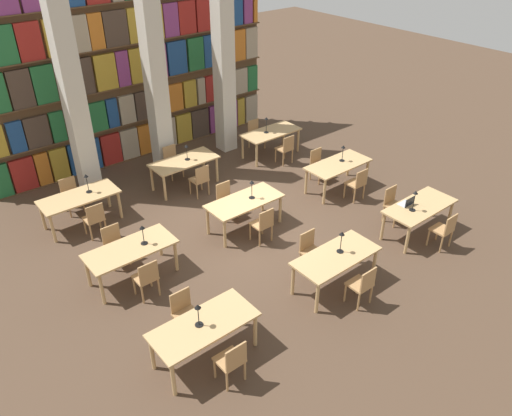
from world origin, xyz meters
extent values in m
plane|color=#4C3828|center=(0.00, 0.00, 0.00)|extent=(40.00, 40.00, 0.00)
cube|color=brown|center=(0.00, 5.24, 2.75)|extent=(8.93, 0.06, 5.50)
cube|color=brown|center=(0.00, 5.24, 0.01)|extent=(8.93, 0.35, 0.03)
cube|color=#236B38|center=(-4.12, 5.20, 0.49)|extent=(0.49, 0.20, 0.91)
cube|color=maroon|center=(-3.53, 5.20, 0.49)|extent=(0.60, 0.20, 0.91)
cube|color=orange|center=(-3.01, 5.20, 0.49)|extent=(0.35, 0.20, 0.91)
cube|color=#B7932D|center=(-2.56, 5.20, 0.49)|extent=(0.45, 0.20, 0.91)
cube|color=navy|center=(-2.11, 5.20, 0.49)|extent=(0.35, 0.20, 0.91)
cube|color=navy|center=(-1.62, 5.20, 0.49)|extent=(0.48, 0.20, 0.91)
cube|color=maroon|center=(-1.04, 5.20, 0.49)|extent=(0.57, 0.20, 0.91)
cube|color=tan|center=(-0.45, 5.20, 0.49)|extent=(0.54, 0.20, 0.91)
cube|color=orange|center=(0.04, 5.20, 0.49)|extent=(0.38, 0.20, 0.91)
cube|color=#236B38|center=(0.41, 5.20, 0.49)|extent=(0.28, 0.20, 0.91)
cube|color=tan|center=(0.86, 5.20, 0.49)|extent=(0.52, 0.20, 0.91)
cube|color=#B7932D|center=(1.44, 5.20, 0.49)|extent=(0.53, 0.20, 0.91)
cube|color=#47382D|center=(2.05, 5.20, 0.49)|extent=(0.63, 0.20, 0.91)
cube|color=#84387A|center=(2.60, 5.20, 0.49)|extent=(0.34, 0.20, 0.91)
cube|color=#236B38|center=(3.02, 5.20, 0.49)|extent=(0.37, 0.20, 0.91)
cube|color=#84387A|center=(3.38, 5.20, 0.49)|extent=(0.31, 0.20, 0.91)
cube|color=#B7932D|center=(3.71, 5.20, 0.49)|extent=(0.29, 0.20, 0.91)
cube|color=tan|center=(4.17, 5.20, 0.49)|extent=(0.49, 0.20, 0.91)
cube|color=brown|center=(0.00, 5.24, 1.11)|extent=(8.93, 0.35, 0.03)
cube|color=navy|center=(-3.46, 5.20, 1.54)|extent=(0.38, 0.20, 0.82)
cube|color=#47382D|center=(-2.93, 5.20, 1.54)|extent=(0.61, 0.20, 0.82)
cube|color=#236B38|center=(-2.39, 5.20, 1.54)|extent=(0.36, 0.20, 0.82)
cube|color=navy|center=(-1.90, 5.20, 1.54)|extent=(0.47, 0.20, 0.82)
cube|color=#236B38|center=(-1.32, 5.20, 1.54)|extent=(0.60, 0.20, 0.82)
cube|color=navy|center=(-0.83, 5.20, 1.54)|extent=(0.31, 0.20, 0.82)
cube|color=tan|center=(-0.38, 5.20, 1.54)|extent=(0.46, 0.20, 0.82)
cube|color=#47382D|center=(0.22, 5.20, 1.54)|extent=(0.65, 0.20, 0.82)
cube|color=#236B38|center=(0.74, 5.20, 1.54)|extent=(0.34, 0.20, 0.82)
cube|color=orange|center=(1.21, 5.20, 1.54)|extent=(0.52, 0.20, 0.82)
cube|color=#B7932D|center=(1.75, 5.20, 1.54)|extent=(0.43, 0.20, 0.82)
cube|color=tan|center=(2.16, 5.20, 1.54)|extent=(0.27, 0.20, 0.82)
cube|color=maroon|center=(2.52, 5.20, 1.54)|extent=(0.38, 0.20, 0.82)
cube|color=#B7932D|center=(3.03, 5.20, 1.54)|extent=(0.61, 0.20, 0.82)
cube|color=tan|center=(3.70, 5.20, 1.54)|extent=(0.58, 0.20, 0.82)
cube|color=#236B38|center=(4.22, 5.20, 1.54)|extent=(0.40, 0.20, 0.82)
cube|color=brown|center=(0.00, 5.24, 2.22)|extent=(8.93, 0.35, 0.03)
cube|color=#47382D|center=(-3.06, 5.20, 2.71)|extent=(0.55, 0.20, 0.96)
cube|color=#236B38|center=(-2.48, 5.20, 2.71)|extent=(0.55, 0.20, 0.96)
cube|color=maroon|center=(-1.92, 5.20, 2.71)|extent=(0.45, 0.20, 0.96)
cube|color=#47382D|center=(-1.42, 5.20, 2.71)|extent=(0.44, 0.20, 0.96)
cube|color=#B7932D|center=(-0.84, 5.20, 2.71)|extent=(0.60, 0.20, 0.96)
cube|color=#84387A|center=(-0.33, 5.20, 2.71)|extent=(0.36, 0.20, 0.96)
cube|color=#B7932D|center=(0.11, 5.20, 2.71)|extent=(0.47, 0.20, 0.96)
cube|color=#84387A|center=(0.72, 5.20, 2.71)|extent=(0.63, 0.20, 0.96)
cube|color=navy|center=(1.40, 5.20, 2.71)|extent=(0.61, 0.20, 0.96)
cube|color=#236B38|center=(2.05, 5.20, 2.71)|extent=(0.53, 0.20, 0.96)
cube|color=navy|center=(2.64, 5.20, 2.71)|extent=(0.60, 0.20, 0.96)
cube|color=#236B38|center=(3.16, 5.20, 2.71)|extent=(0.30, 0.20, 0.96)
cube|color=orange|center=(3.63, 5.20, 2.71)|extent=(0.58, 0.20, 0.96)
cube|color=tan|center=(4.19, 5.20, 2.71)|extent=(0.46, 0.20, 0.96)
cube|color=brown|center=(0.00, 5.24, 3.32)|extent=(8.93, 0.35, 0.03)
cube|color=#236B38|center=(-3.19, 5.20, 3.78)|extent=(0.55, 0.20, 0.91)
cube|color=maroon|center=(-2.60, 5.20, 3.78)|extent=(0.58, 0.20, 0.91)
cube|color=#B7932D|center=(-2.01, 5.20, 3.78)|extent=(0.45, 0.20, 0.91)
cube|color=tan|center=(-1.43, 5.20, 3.78)|extent=(0.61, 0.20, 0.91)
cube|color=orange|center=(-0.92, 5.20, 3.78)|extent=(0.38, 0.20, 0.91)
cube|color=#47382D|center=(-0.37, 5.20, 3.78)|extent=(0.66, 0.20, 0.91)
cube|color=#B7932D|center=(0.17, 5.20, 3.78)|extent=(0.36, 0.20, 0.91)
cube|color=#B7932D|center=(0.73, 5.20, 3.78)|extent=(0.62, 0.20, 0.91)
cube|color=#84387A|center=(1.30, 5.20, 3.78)|extent=(0.46, 0.20, 0.91)
cube|color=maroon|center=(1.83, 5.20, 3.78)|extent=(0.55, 0.20, 0.91)
cube|color=maroon|center=(2.42, 5.20, 3.78)|extent=(0.51, 0.20, 0.91)
cube|color=tan|center=(3.02, 5.20, 3.78)|extent=(0.65, 0.20, 0.91)
cube|color=navy|center=(3.61, 5.20, 3.78)|extent=(0.44, 0.20, 0.91)
cube|color=#84387A|center=(4.05, 5.20, 3.78)|extent=(0.33, 0.20, 0.91)
cube|color=orange|center=(4.35, 5.20, 3.78)|extent=(0.14, 0.20, 0.91)
cube|color=brown|center=(0.00, 5.24, 4.42)|extent=(8.93, 0.35, 0.03)
cube|color=beige|center=(-2.22, 3.95, 3.00)|extent=(0.48, 0.48, 6.00)
cube|color=beige|center=(0.00, 3.95, 3.00)|extent=(0.48, 0.48, 6.00)
cube|color=beige|center=(2.22, 3.95, 3.00)|extent=(0.48, 0.48, 6.00)
cube|color=tan|center=(-3.01, -2.61, 0.75)|extent=(1.80, 0.83, 0.04)
cylinder|color=tan|center=(-3.83, -2.95, 0.36)|extent=(0.07, 0.07, 0.73)
cylinder|color=tan|center=(-2.19, -2.95, 0.36)|extent=(0.07, 0.07, 0.73)
cylinder|color=tan|center=(-3.83, -2.28, 0.36)|extent=(0.07, 0.07, 0.73)
cylinder|color=tan|center=(-2.19, -2.28, 0.36)|extent=(0.07, 0.07, 0.73)
cylinder|color=tan|center=(-3.14, -3.08, 0.21)|extent=(0.04, 0.04, 0.43)
cylinder|color=tan|center=(-2.78, -3.08, 0.21)|extent=(0.04, 0.04, 0.43)
cylinder|color=tan|center=(-3.14, -3.42, 0.21)|extent=(0.04, 0.04, 0.43)
cylinder|color=tan|center=(-2.78, -3.42, 0.21)|extent=(0.04, 0.04, 0.43)
cube|color=tan|center=(-2.96, -3.25, 0.45)|extent=(0.42, 0.40, 0.04)
cube|color=tan|center=(-2.96, -3.43, 0.68)|extent=(0.40, 0.03, 0.42)
cylinder|color=tan|center=(-2.78, -2.15, 0.21)|extent=(0.04, 0.04, 0.43)
cylinder|color=tan|center=(-3.14, -2.15, 0.21)|extent=(0.04, 0.04, 0.43)
cylinder|color=tan|center=(-2.78, -1.81, 0.21)|extent=(0.04, 0.04, 0.43)
cylinder|color=tan|center=(-3.14, -1.81, 0.21)|extent=(0.04, 0.04, 0.43)
cube|color=tan|center=(-2.96, -1.98, 0.45)|extent=(0.42, 0.40, 0.04)
cube|color=tan|center=(-2.96, -1.79, 0.68)|extent=(0.40, 0.03, 0.42)
cylinder|color=black|center=(-3.08, -2.58, 0.78)|extent=(0.14, 0.14, 0.01)
cylinder|color=black|center=(-3.08, -2.58, 0.96)|extent=(0.02, 0.02, 0.36)
cone|color=black|center=(-3.08, -2.58, 1.18)|extent=(0.11, 0.11, 0.07)
cube|color=tan|center=(0.05, -2.71, 0.75)|extent=(1.80, 0.83, 0.04)
cylinder|color=tan|center=(-0.77, -3.04, 0.36)|extent=(0.07, 0.07, 0.73)
cylinder|color=tan|center=(0.87, -3.04, 0.36)|extent=(0.07, 0.07, 0.73)
cylinder|color=tan|center=(-0.77, -2.37, 0.36)|extent=(0.07, 0.07, 0.73)
cylinder|color=tan|center=(0.87, -2.37, 0.36)|extent=(0.07, 0.07, 0.73)
cylinder|color=tan|center=(-0.13, -3.17, 0.21)|extent=(0.04, 0.04, 0.43)
cylinder|color=tan|center=(0.23, -3.17, 0.21)|extent=(0.04, 0.04, 0.43)
cylinder|color=tan|center=(-0.13, -3.51, 0.21)|extent=(0.04, 0.04, 0.43)
cylinder|color=tan|center=(0.23, -3.51, 0.21)|extent=(0.04, 0.04, 0.43)
cube|color=tan|center=(0.05, -3.34, 0.45)|extent=(0.42, 0.40, 0.04)
cube|color=tan|center=(0.05, -3.52, 0.68)|extent=(0.40, 0.03, 0.42)
cylinder|color=tan|center=(0.23, -2.24, 0.21)|extent=(0.04, 0.04, 0.43)
cylinder|color=tan|center=(-0.13, -2.24, 0.21)|extent=(0.04, 0.04, 0.43)
cylinder|color=tan|center=(0.23, -1.90, 0.21)|extent=(0.04, 0.04, 0.43)
cylinder|color=tan|center=(-0.13, -1.90, 0.21)|extent=(0.04, 0.04, 0.43)
cube|color=tan|center=(0.05, -2.07, 0.45)|extent=(0.42, 0.40, 0.04)
cube|color=tan|center=(0.05, -1.89, 0.68)|extent=(0.40, 0.03, 0.42)
cylinder|color=black|center=(0.19, -2.67, 0.78)|extent=(0.14, 0.14, 0.01)
cylinder|color=black|center=(0.19, -2.67, 0.98)|extent=(0.02, 0.02, 0.39)
cone|color=black|center=(0.19, -2.67, 1.21)|extent=(0.11, 0.11, 0.07)
cube|color=tan|center=(2.90, -2.63, 0.75)|extent=(1.80, 0.83, 0.04)
cylinder|color=tan|center=(2.08, -2.96, 0.36)|extent=(0.07, 0.07, 0.73)
cylinder|color=tan|center=(3.72, -2.96, 0.36)|extent=(0.07, 0.07, 0.73)
cylinder|color=tan|center=(2.08, -2.29, 0.36)|extent=(0.07, 0.07, 0.73)
cylinder|color=tan|center=(3.72, -2.29, 0.36)|extent=(0.07, 0.07, 0.73)
cylinder|color=tan|center=(2.70, -3.09, 0.21)|extent=(0.04, 0.04, 0.43)
cylinder|color=tan|center=(3.06, -3.09, 0.21)|extent=(0.04, 0.04, 0.43)
cylinder|color=tan|center=(2.70, -3.43, 0.21)|extent=(0.04, 0.04, 0.43)
cylinder|color=tan|center=(3.06, -3.43, 0.21)|extent=(0.04, 0.04, 0.43)
cube|color=tan|center=(2.88, -3.26, 0.45)|extent=(0.42, 0.40, 0.04)
cube|color=tan|center=(2.88, -3.45, 0.68)|extent=(0.40, 0.03, 0.42)
cylinder|color=tan|center=(3.06, -2.16, 0.21)|extent=(0.04, 0.04, 0.43)
cylinder|color=tan|center=(2.70, -2.16, 0.21)|extent=(0.04, 0.04, 0.43)
cylinder|color=tan|center=(3.06, -1.82, 0.21)|extent=(0.04, 0.04, 0.43)
cylinder|color=tan|center=(2.70, -1.82, 0.21)|extent=(0.04, 0.04, 0.43)
cube|color=tan|center=(2.88, -1.99, 0.45)|extent=(0.42, 0.40, 0.04)
cube|color=tan|center=(2.88, -1.81, 0.68)|extent=(0.40, 0.03, 0.42)
cylinder|color=black|center=(2.59, -2.64, 0.78)|extent=(0.14, 0.14, 0.01)
cylinder|color=black|center=(2.59, -2.64, 0.99)|extent=(0.02, 0.02, 0.42)
cone|color=black|center=(2.59, -2.64, 1.24)|extent=(0.11, 0.11, 0.07)
cube|color=silver|center=(2.68, -2.37, 0.77)|extent=(0.32, 0.22, 0.01)
cube|color=black|center=(2.68, -2.48, 0.88)|extent=(0.32, 0.01, 0.20)
cube|color=tan|center=(-2.98, 0.06, 0.75)|extent=(1.80, 0.83, 0.04)
cylinder|color=tan|center=(-3.81, -0.28, 0.36)|extent=(0.07, 0.07, 0.73)
cylinder|color=tan|center=(-2.16, -0.28, 0.36)|extent=(0.07, 0.07, 0.73)
cylinder|color=tan|center=(-3.81, 0.39, 0.36)|extent=(0.07, 0.07, 0.73)
cylinder|color=tan|center=(-2.16, 0.39, 0.36)|extent=(0.07, 0.07, 0.73)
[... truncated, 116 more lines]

